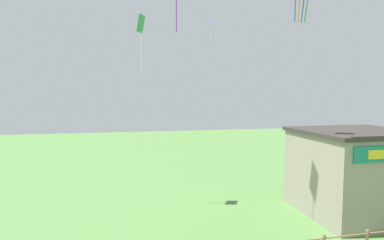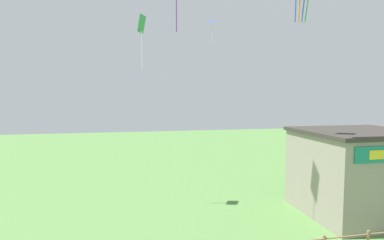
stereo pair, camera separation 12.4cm
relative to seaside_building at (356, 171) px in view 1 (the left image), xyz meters
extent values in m
cube|color=gray|center=(0.00, 0.01, -0.13)|extent=(6.92, 6.14, 5.26)
cube|color=#38332D|center=(0.00, 0.01, 2.62)|extent=(7.22, 6.44, 0.24)
cylinder|color=purple|center=(-12.33, -2.56, 8.98)|extent=(0.05, 0.05, 2.12)
cube|color=green|center=(-13.68, 4.41, 9.86)|extent=(0.64, 0.87, 1.16)
cylinder|color=white|center=(-13.68, 4.41, 8.04)|extent=(0.05, 0.05, 2.68)
cone|color=blue|center=(-7.89, 7.40, 11.04)|extent=(1.23, 1.23, 0.34)
cylinder|color=silver|center=(-7.89, 7.40, 10.06)|extent=(0.05, 0.05, 1.26)
camera|label=1|loc=(-14.56, -16.64, 4.89)|focal=28.00mm
camera|label=2|loc=(-14.44, -16.67, 4.89)|focal=28.00mm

